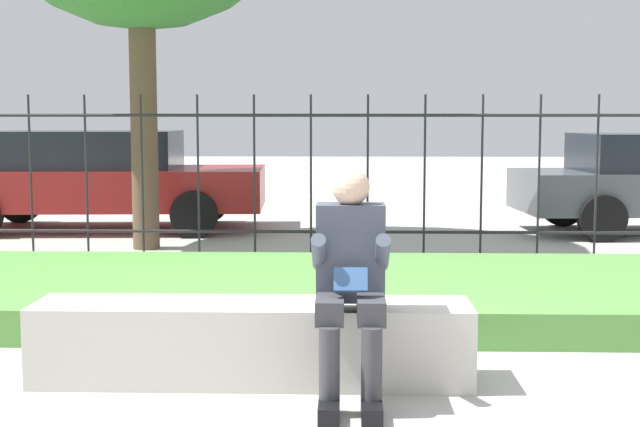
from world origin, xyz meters
name	(u,v)px	position (x,y,z in m)	size (l,w,h in m)	color
ground_plane	(283,381)	(0.00, 0.00, 0.00)	(60.00, 60.00, 0.00)	#B2AFA8
stone_bench	(252,346)	(-0.18, 0.00, 0.21)	(2.55, 0.51, 0.47)	beige
person_seated_reader	(350,274)	(0.39, -0.29, 0.69)	(0.42, 0.73, 1.27)	black
grass_berm	(301,292)	(0.00, 2.02, 0.13)	(10.82, 2.65, 0.25)	#569342
iron_fence	(311,177)	(0.00, 4.12, 0.93)	(8.82, 0.03, 1.78)	#232326
car_parked_left	(97,177)	(-3.07, 7.03, 0.72)	(4.55, 2.14, 1.36)	maroon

